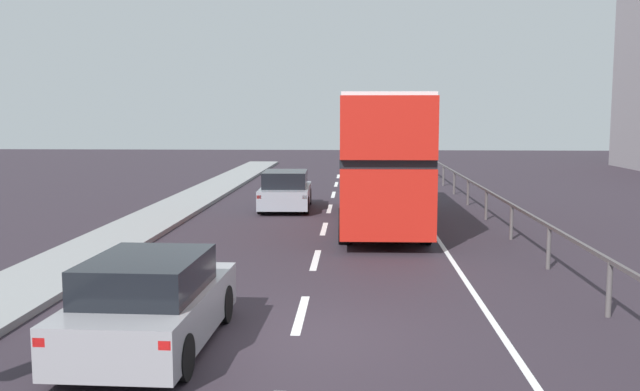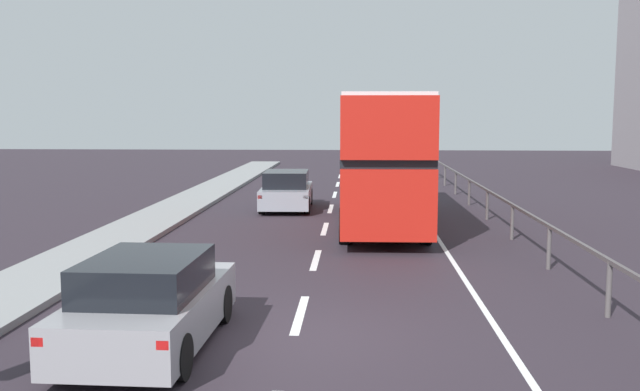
# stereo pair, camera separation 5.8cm
# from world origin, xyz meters

# --- Properties ---
(ground_plane) EXTENTS (73.84, 120.00, 0.10)m
(ground_plane) POSITION_xyz_m (0.00, 0.00, -0.05)
(ground_plane) COLOR #2C242D
(lane_paint_markings) EXTENTS (3.49, 46.00, 0.01)m
(lane_paint_markings) POSITION_xyz_m (1.97, 8.70, 0.00)
(lane_paint_markings) COLOR silver
(lane_paint_markings) RESTS_ON ground
(bridge_side_railing) EXTENTS (0.10, 42.00, 1.04)m
(bridge_side_railing) POSITION_xyz_m (5.43, 9.00, 0.86)
(bridge_side_railing) COLOR #514A4B
(bridge_side_railing) RESTS_ON ground
(double_decker_bus_red) EXTENTS (2.64, 10.40, 4.13)m
(double_decker_bus_red) POSITION_xyz_m (1.73, 11.73, 2.22)
(double_decker_bus_red) COLOR red
(double_decker_bus_red) RESTS_ON ground
(hatchback_car_near) EXTENTS (1.92, 4.07, 1.45)m
(hatchback_car_near) POSITION_xyz_m (-2.14, -0.63, 0.69)
(hatchback_car_near) COLOR gray
(hatchback_car_near) RESTS_ON ground
(sedan_car_ahead) EXTENTS (1.95, 4.17, 1.46)m
(sedan_car_ahead) POSITION_xyz_m (-1.66, 15.09, 0.70)
(sedan_car_ahead) COLOR gray
(sedan_car_ahead) RESTS_ON ground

